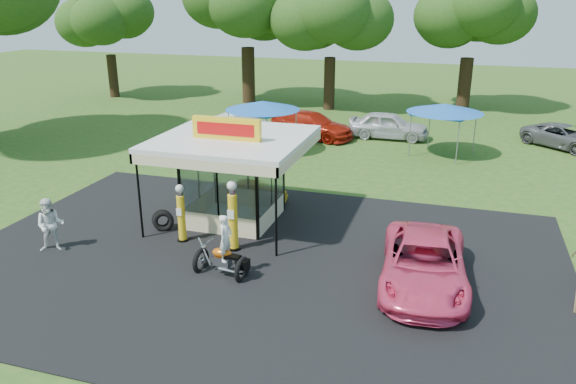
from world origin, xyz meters
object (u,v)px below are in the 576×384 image
Objects in this scene: gas_pump_left at (181,215)px; kiosk_car at (255,191)px; tent_west at (263,106)px; bg_car_b at (312,125)px; bg_car_d at (565,137)px; pink_sedan at (424,263)px; tent_east at (445,109)px; gas_pump_right at (233,217)px; spectator_west at (50,225)px; motorcycle at (224,252)px; bg_car_c at (388,125)px; bg_car_a at (240,126)px; gas_station_kiosk at (234,177)px.

gas_pump_left reaches higher than kiosk_car.
tent_west is at bearing 17.17° from kiosk_car.
bg_car_d is at bearing -66.47° from bg_car_b.
pink_sedan is (7.41, -5.31, 0.27)m from kiosk_car.
tent_west is 1.01× the size of tent_east.
kiosk_car is at bearing 101.82° from gas_pump_right.
spectator_west is 18.62m from bg_car_b.
motorcycle reaches higher than spectator_west.
tent_east reaches higher than bg_car_c.
bg_car_a is (-3.75, 14.87, -0.30)m from gas_pump_left.
gas_pump_left is 0.85× the size of gas_pump_right.
bg_car_c is 1.17× the size of tent_east.
tent_east is at bearing -36.08° from kiosk_car.
tent_west is at bearing 171.85° from bg_car_b.
tent_east is (7.80, -1.68, 1.79)m from bg_car_b.
tent_west is (-3.79, 14.13, 1.75)m from motorcycle.
gas_station_kiosk reaches higher than bg_car_c.
tent_east is (11.97, -0.45, 1.83)m from bg_car_a.
gas_station_kiosk is 2.73m from gas_pump_right.
tent_east is at bearing 26.81° from spectator_west.
gas_pump_left is 3.15m from motorcycle.
motorcycle is at bearing 172.67° from bg_car_c.
gas_pump_left reaches higher than motorcycle.
bg_car_b is 1.32× the size of tent_east.
bg_car_b is at bearing -71.81° from bg_car_a.
gas_station_kiosk is 4.64m from motorcycle.
tent_west is at bearing 103.47° from gas_station_kiosk.
bg_car_c reaches higher than bg_car_a.
kiosk_car is 19.29m from bg_car_d.
motorcycle is 18.16m from bg_car_b.
gas_station_kiosk is 1.21× the size of bg_car_a.
bg_car_a is 12.12m from tent_east.
spectator_west is 14.53m from tent_west.
gas_station_kiosk is 20.92m from bg_car_d.
gas_pump_right is 0.62× the size of tent_east.
gas_pump_left is at bearing -164.05° from bg_car_a.
kiosk_car is (-1.43, 6.51, -0.35)m from motorcycle.
bg_car_b reaches higher than pink_sedan.
kiosk_car is at bearing 139.83° from pink_sedan.
motorcycle reaches higher than kiosk_car.
gas_station_kiosk reaches higher than gas_pump_right.
spectator_west is 20.49m from tent_east.
kiosk_car is at bearing -72.83° from tent_west.
gas_pump_right is at bearing -3.32° from gas_pump_left.
pink_sedan is at bearing 18.63° from motorcycle.
gas_pump_right is 15.87m from tent_east.
gas_pump_right is 1.18× the size of motorcycle.
gas_pump_left is 0.40× the size of bg_car_b.
bg_car_a reaches higher than bg_car_d.
bg_car_c reaches higher than kiosk_car.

